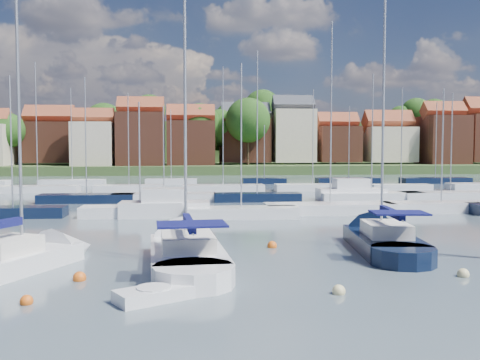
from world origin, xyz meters
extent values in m
plane|color=#43525B|center=(0.00, 40.00, 0.00)|extent=(260.00, 260.00, 0.00)
cube|color=white|center=(-11.03, 1.74, 0.25)|extent=(5.08, 6.76, 1.20)
cone|color=white|center=(-9.32, 5.25, 0.25)|extent=(3.67, 3.87, 2.60)
cube|color=silver|center=(-11.22, 1.35, 1.20)|extent=(2.78, 3.14, 0.70)
cylinder|color=#B2B2B7|center=(-10.84, 2.13, 6.64)|extent=(0.14, 0.14, 11.57)
cube|color=white|center=(-3.49, 2.28, 0.25)|extent=(3.86, 8.13, 1.20)
cone|color=white|center=(-3.84, 7.21, 0.25)|extent=(3.56, 4.07, 3.30)
cylinder|color=white|center=(-3.20, -1.67, 0.25)|extent=(3.52, 3.52, 1.20)
cube|color=silver|center=(-3.45, 1.73, 1.20)|extent=(2.54, 3.45, 0.70)
cylinder|color=#B2B2B7|center=(-3.53, 2.82, 8.17)|extent=(0.14, 0.14, 14.65)
cylinder|color=#B2B2B7|center=(-3.37, 0.63, 2.05)|extent=(0.42, 4.39, 0.10)
cube|color=#0E1047|center=(-3.37, 0.63, 2.20)|extent=(0.60, 4.19, 0.35)
cube|color=#0E1047|center=(-3.27, -0.79, 2.35)|extent=(2.94, 2.17, 0.08)
cube|color=black|center=(6.92, 4.89, 0.25)|extent=(3.80, 7.54, 1.20)
cone|color=black|center=(7.42, 9.39, 0.25)|extent=(3.39, 3.84, 3.02)
cylinder|color=black|center=(6.52, 1.28, 0.25)|extent=(3.34, 3.34, 1.20)
cube|color=silver|center=(6.86, 4.39, 1.20)|extent=(2.43, 3.24, 0.70)
cylinder|color=#B2B2B7|center=(6.97, 5.39, 7.72)|extent=(0.14, 0.14, 13.74)
cylinder|color=#B2B2B7|center=(6.75, 3.39, 2.05)|extent=(0.54, 4.02, 0.10)
cube|color=#0E1047|center=(6.75, 3.39, 2.20)|extent=(0.72, 3.84, 0.35)
cube|color=#0E1047|center=(6.61, 2.09, 2.35)|extent=(2.75, 2.08, 0.08)
cube|color=white|center=(-4.64, -3.46, 0.19)|extent=(2.97, 2.45, 0.53)
cylinder|color=white|center=(-4.64, -3.46, 0.34)|extent=(1.26, 1.26, 0.34)
sphere|color=#D85914|center=(-9.03, -3.47, 0.00)|extent=(0.46, 0.46, 0.46)
sphere|color=#D85914|center=(-7.87, -0.24, 0.00)|extent=(0.54, 0.54, 0.54)
sphere|color=beige|center=(2.18, -3.22, 0.00)|extent=(0.50, 0.50, 0.50)
sphere|color=#D85914|center=(1.13, 6.18, 0.00)|extent=(0.53, 0.53, 0.53)
sphere|color=beige|center=(8.17, -1.10, 0.00)|extent=(0.51, 0.51, 0.51)
cube|color=black|center=(-17.11, 20.54, 0.35)|extent=(8.01, 2.24, 1.00)
cylinder|color=#B2B2B7|center=(-17.11, 20.54, 5.93)|extent=(0.12, 0.12, 10.16)
cube|color=white|center=(-7.27, 20.20, 0.35)|extent=(9.22, 2.58, 1.00)
cylinder|color=#B2B2B7|center=(-7.27, 20.20, 4.94)|extent=(0.12, 0.12, 8.18)
cube|color=white|center=(0.63, 18.61, 0.35)|extent=(8.78, 2.46, 1.00)
cylinder|color=#B2B2B7|center=(0.63, 18.61, 6.38)|extent=(0.12, 0.12, 11.06)
cube|color=white|center=(8.23, 20.67, 0.35)|extent=(10.79, 3.02, 1.00)
cylinder|color=#B2B2B7|center=(8.23, 20.67, 8.29)|extent=(0.12, 0.12, 14.87)
cube|color=white|center=(17.98, 21.03, 0.35)|extent=(10.13, 2.84, 1.00)
cylinder|color=#B2B2B7|center=(17.98, 21.03, 5.65)|extent=(0.12, 0.12, 9.59)
cube|color=white|center=(-5.31, 20.00, 0.50)|extent=(7.00, 2.60, 1.40)
cube|color=white|center=(-5.31, 20.00, 1.60)|extent=(3.50, 2.20, 1.30)
cube|color=black|center=(-13.55, 31.64, 0.35)|extent=(9.30, 2.60, 1.00)
cylinder|color=#B2B2B7|center=(-13.55, 31.64, 6.59)|extent=(0.12, 0.12, 11.48)
cube|color=white|center=(-5.94, 32.01, 0.35)|extent=(10.40, 2.91, 1.00)
cylinder|color=#B2B2B7|center=(-5.94, 32.01, 5.24)|extent=(0.12, 0.12, 8.77)
cube|color=black|center=(3.48, 31.28, 0.35)|extent=(8.80, 2.46, 1.00)
cylinder|color=#B2B2B7|center=(3.48, 31.28, 8.01)|extent=(0.12, 0.12, 14.33)
cube|color=white|center=(15.40, 31.16, 0.35)|extent=(10.73, 3.00, 1.00)
cylinder|color=#B2B2B7|center=(15.40, 31.16, 6.92)|extent=(0.12, 0.12, 12.14)
cube|color=white|center=(23.82, 30.97, 0.35)|extent=(10.48, 2.93, 1.00)
cylinder|color=#B2B2B7|center=(23.82, 30.97, 5.99)|extent=(0.12, 0.12, 10.28)
cube|color=white|center=(13.46, 32.00, 0.50)|extent=(7.00, 2.60, 1.40)
cube|color=white|center=(13.46, 32.00, 1.60)|extent=(3.50, 2.20, 1.30)
cube|color=white|center=(-21.71, 44.21, 0.35)|extent=(9.71, 2.72, 1.00)
cylinder|color=#B2B2B7|center=(-21.71, 44.21, 8.29)|extent=(0.12, 0.12, 14.88)
cube|color=white|center=(-10.84, 44.51, 0.35)|extent=(8.49, 2.38, 1.00)
cylinder|color=#B2B2B7|center=(-10.84, 44.51, 6.51)|extent=(0.12, 0.12, 11.31)
cube|color=white|center=(0.79, 43.78, 0.35)|extent=(10.16, 2.85, 1.00)
cylinder|color=#B2B2B7|center=(0.79, 43.78, 8.15)|extent=(0.12, 0.12, 14.59)
cube|color=white|center=(12.17, 43.90, 0.35)|extent=(9.53, 2.67, 1.00)
cylinder|color=#B2B2B7|center=(12.17, 43.90, 6.81)|extent=(0.12, 0.12, 11.91)
cube|color=white|center=(23.16, 42.50, 0.35)|extent=(7.62, 2.13, 1.00)
cylinder|color=#B2B2B7|center=(23.16, 42.50, 6.91)|extent=(0.12, 0.12, 12.13)
cube|color=white|center=(-20.26, 56.56, 0.35)|extent=(9.24, 2.59, 1.00)
cylinder|color=#B2B2B7|center=(-20.26, 56.56, 7.43)|extent=(0.12, 0.12, 13.17)
cube|color=white|center=(-6.08, 57.30, 0.35)|extent=(7.57, 2.12, 1.00)
cylinder|color=#B2B2B7|center=(-6.08, 57.30, 5.97)|extent=(0.12, 0.12, 10.24)
cube|color=black|center=(7.88, 57.47, 0.35)|extent=(6.58, 1.84, 1.00)
cylinder|color=#B2B2B7|center=(7.88, 57.47, 4.85)|extent=(0.12, 0.12, 8.01)
cube|color=black|center=(20.94, 57.40, 0.35)|extent=(9.92, 2.78, 1.00)
cylinder|color=#B2B2B7|center=(20.94, 57.40, 6.31)|extent=(0.12, 0.12, 10.92)
cube|color=black|center=(34.28, 56.37, 0.35)|extent=(10.55, 2.95, 1.00)
cylinder|color=#B2B2B7|center=(34.28, 56.37, 6.61)|extent=(0.12, 0.12, 11.51)
cube|color=#344D26|center=(0.00, 117.00, 0.30)|extent=(200.00, 70.00, 3.00)
cube|color=#344D26|center=(0.00, 142.00, 5.00)|extent=(200.00, 60.00, 14.00)
cube|color=brown|center=(-33.65, 97.79, 6.56)|extent=(10.37, 9.97, 8.73)
cube|color=brown|center=(-33.65, 97.79, 12.20)|extent=(10.57, 5.13, 5.13)
cube|color=beige|center=(-22.74, 89.00, 6.08)|extent=(8.09, 8.80, 8.96)
cube|color=brown|center=(-22.74, 89.00, 11.55)|extent=(8.25, 4.00, 4.00)
cube|color=brown|center=(-13.35, 89.94, 7.08)|extent=(9.36, 10.17, 10.97)
cube|color=brown|center=(-13.35, 89.94, 13.72)|extent=(9.54, 4.63, 4.63)
cube|color=brown|center=(-3.04, 91.65, 6.31)|extent=(9.90, 8.56, 9.42)
cube|color=brown|center=(-3.04, 91.65, 12.23)|extent=(10.10, 4.90, 4.90)
cube|color=brown|center=(9.10, 96.65, 6.95)|extent=(10.59, 8.93, 9.49)
cube|color=#383A42|center=(9.10, 96.65, 12.99)|extent=(10.80, 5.24, 5.24)
cube|color=beige|center=(19.71, 95.80, 8.02)|extent=(9.01, 8.61, 11.65)
cube|color=#383A42|center=(19.71, 95.80, 14.95)|extent=(9.19, 4.46, 4.46)
cube|color=brown|center=(30.17, 97.00, 6.20)|extent=(9.10, 9.34, 8.00)
cube|color=brown|center=(30.17, 97.00, 11.32)|extent=(9.28, 4.50, 4.50)
cube|color=beige|center=(41.95, 96.59, 6.14)|extent=(10.86, 9.59, 7.88)
cube|color=brown|center=(41.95, 96.59, 11.41)|extent=(11.07, 5.37, 5.37)
cube|color=brown|center=(53.76, 93.92, 7.09)|extent=(9.18, 9.96, 10.97)
cube|color=brown|center=(53.76, 93.92, 13.70)|extent=(9.36, 4.54, 4.54)
cylinder|color=#382619|center=(56.77, 115.51, 8.51)|extent=(0.50, 0.50, 4.47)
sphere|color=#2E5A1C|center=(56.77, 115.51, 14.58)|extent=(8.18, 8.18, 8.18)
cylinder|color=#382619|center=(3.46, 95.93, 3.83)|extent=(0.50, 0.50, 4.46)
sphere|color=#2E5A1C|center=(3.46, 95.93, 9.88)|extent=(8.15, 8.15, 8.15)
cylinder|color=#382619|center=(15.22, 113.68, 8.58)|extent=(0.50, 0.50, 5.15)
sphere|color=#2E5A1C|center=(15.22, 113.68, 15.56)|extent=(9.41, 9.41, 9.41)
cylinder|color=#382619|center=(-13.54, 116.31, 8.68)|extent=(0.50, 0.50, 4.56)
sphere|color=#2E5A1C|center=(-13.54, 116.31, 14.87)|extent=(8.34, 8.34, 8.34)
cylinder|color=#382619|center=(-23.24, 105.25, 4.18)|extent=(0.50, 0.50, 5.15)
sphere|color=#2E5A1C|center=(-23.24, 105.25, 11.17)|extent=(9.42, 9.42, 9.42)
cylinder|color=#382619|center=(-38.67, 107.32, 6.76)|extent=(0.50, 0.50, 3.42)
sphere|color=#2E5A1C|center=(-38.67, 107.32, 11.40)|extent=(6.26, 6.26, 6.26)
cylinder|color=#382619|center=(13.76, 104.71, 3.48)|extent=(0.50, 0.50, 3.77)
sphere|color=#2E5A1C|center=(13.76, 104.71, 8.60)|extent=(6.89, 6.89, 6.89)
cylinder|color=#382619|center=(9.05, 90.94, 4.21)|extent=(0.50, 0.50, 5.21)
sphere|color=#2E5A1C|center=(9.05, 90.94, 11.28)|extent=(9.53, 9.53, 9.53)
cylinder|color=#382619|center=(61.93, 101.62, 3.09)|extent=(0.50, 0.50, 2.97)
sphere|color=#2E5A1C|center=(61.93, 101.62, 7.12)|extent=(5.44, 5.44, 5.44)
cylinder|color=#382619|center=(-1.15, 93.75, 4.02)|extent=(0.50, 0.50, 4.84)
sphere|color=#2E5A1C|center=(-1.15, 93.75, 10.59)|extent=(8.85, 8.85, 8.85)
cylinder|color=#382619|center=(52.68, 115.72, 8.17)|extent=(0.50, 0.50, 3.72)
sphere|color=#2E5A1C|center=(52.68, 115.72, 13.21)|extent=(6.80, 6.80, 6.80)
cylinder|color=#382619|center=(54.05, 94.13, 3.62)|extent=(0.50, 0.50, 4.05)
sphere|color=#2E5A1C|center=(54.05, 94.13, 9.11)|extent=(7.40, 7.40, 7.40)
cylinder|color=#382619|center=(-40.96, 92.79, 3.60)|extent=(0.50, 0.50, 4.00)
sphere|color=#2E5A1C|center=(-40.96, 92.79, 9.04)|extent=(7.32, 7.32, 7.32)
cylinder|color=#382619|center=(6.84, 113.29, 7.91)|extent=(0.50, 0.50, 3.93)
sphere|color=#2E5A1C|center=(6.84, 113.29, 13.24)|extent=(7.19, 7.19, 7.19)
cylinder|color=#382619|center=(30.65, 100.17, 3.51)|extent=(0.50, 0.50, 3.82)
sphere|color=#2E5A1C|center=(30.65, 100.17, 8.70)|extent=(6.99, 6.99, 6.99)
cylinder|color=#382619|center=(-17.44, 93.12, 3.34)|extent=(0.50, 0.50, 3.48)
sphere|color=#2E5A1C|center=(-17.44, 93.12, 8.07)|extent=(6.37, 6.37, 6.37)
cylinder|color=#382619|center=(57.51, 102.81, 3.09)|extent=(0.50, 0.50, 2.99)
sphere|color=#2E5A1C|center=(57.51, 102.81, 7.14)|extent=(5.46, 5.46, 5.46)
cylinder|color=#382619|center=(3.61, 99.04, 3.22)|extent=(0.50, 0.50, 3.25)
sphere|color=#2E5A1C|center=(3.61, 99.04, 7.63)|extent=(5.94, 5.94, 5.94)
cylinder|color=#382619|center=(-3.05, 100.73, 3.09)|extent=(0.50, 0.50, 2.98)
sphere|color=#2E5A1C|center=(-3.05, 100.73, 7.14)|extent=(5.46, 5.46, 5.46)
cylinder|color=#382619|center=(64.66, 121.74, 9.36)|extent=(0.50, 0.50, 4.29)
sphere|color=#2E5A1C|center=(64.66, 121.74, 15.17)|extent=(7.84, 7.84, 7.84)
camera|label=1|loc=(-3.33, -22.41, 5.45)|focal=40.00mm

